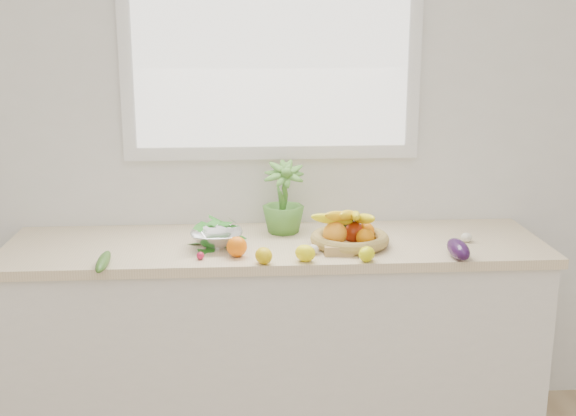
{
  "coord_description": "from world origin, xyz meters",
  "views": [
    {
      "loc": [
        -0.14,
        -0.93,
        1.78
      ],
      "look_at": [
        0.05,
        1.93,
        1.05
      ],
      "focal_mm": 45.0,
      "sensor_mm": 36.0,
      "label": 1
    }
  ],
  "objects": [
    {
      "name": "counter_cabinet",
      "position": [
        0.0,
        1.95,
        0.43
      ],
      "size": [
        2.2,
        0.58,
        0.86
      ],
      "primitive_type": "cube",
      "color": "silver",
      "rests_on": "ground"
    },
    {
      "name": "garlic_c",
      "position": [
        0.14,
        1.77,
        0.92
      ],
      "size": [
        0.06,
        0.06,
        0.04
      ],
      "primitive_type": "ellipsoid",
      "rotation": [
        0.0,
        0.0,
        -0.22
      ],
      "color": "silver",
      "rests_on": "countertop"
    },
    {
      "name": "orange_loose",
      "position": [
        -0.16,
        1.76,
        0.94
      ],
      "size": [
        0.1,
        0.1,
        0.08
      ],
      "primitive_type": "sphere",
      "rotation": [
        0.0,
        0.0,
        -0.29
      ],
      "color": "orange",
      "rests_on": "countertop"
    },
    {
      "name": "window_pane",
      "position": [
        0.0,
        2.21,
        1.75
      ],
      "size": [
        1.18,
        0.01,
        0.98
      ],
      "primitive_type": "cube",
      "color": "white",
      "rests_on": "window_frame"
    },
    {
      "name": "garlic_a",
      "position": [
        0.18,
        1.94,
        0.92
      ],
      "size": [
        0.06,
        0.06,
        0.04
      ],
      "primitive_type": "ellipsoid",
      "rotation": [
        0.0,
        0.0,
        -0.23
      ],
      "color": "white",
      "rests_on": "countertop"
    },
    {
      "name": "potted_herb",
      "position": [
        0.04,
        2.09,
        1.05
      ],
      "size": [
        0.18,
        0.18,
        0.32
      ],
      "primitive_type": "imported",
      "rotation": [
        0.0,
        0.0,
        -0.01
      ],
      "color": "#4B8731",
      "rests_on": "countertop"
    },
    {
      "name": "countertop",
      "position": [
        0.0,
        1.95,
        0.88
      ],
      "size": [
        2.24,
        0.62,
        0.04
      ],
      "primitive_type": "cube",
      "color": "beige",
      "rests_on": "counter_cabinet"
    },
    {
      "name": "radish",
      "position": [
        -0.3,
        1.74,
        0.92
      ],
      "size": [
        0.04,
        0.04,
        0.03
      ],
      "primitive_type": "sphere",
      "rotation": [
        0.0,
        0.0,
        -0.3
      ],
      "color": "#B9173C",
      "rests_on": "countertop"
    },
    {
      "name": "lemon_c",
      "position": [
        0.1,
        1.69,
        0.93
      ],
      "size": [
        0.11,
        0.1,
        0.07
      ],
      "primitive_type": "ellipsoid",
      "rotation": [
        0.0,
        0.0,
        0.92
      ],
      "color": "#FFF00D",
      "rests_on": "countertop"
    },
    {
      "name": "garlic_b",
      "position": [
        0.79,
        1.9,
        0.92
      ],
      "size": [
        0.06,
        0.06,
        0.04
      ],
      "primitive_type": "ellipsoid",
      "rotation": [
        0.0,
        0.0,
        0.37
      ],
      "color": "beige",
      "rests_on": "countertop"
    },
    {
      "name": "back_wall",
      "position": [
        0.0,
        2.25,
        1.35
      ],
      "size": [
        4.5,
        0.02,
        2.7
      ],
      "primitive_type": "cube",
      "color": "white",
      "rests_on": "ground"
    },
    {
      "name": "fruit_basket",
      "position": [
        0.3,
        1.88,
        0.95
      ],
      "size": [
        0.43,
        0.43,
        0.18
      ],
      "color": "tan",
      "rests_on": "countertop"
    },
    {
      "name": "apple",
      "position": [
        0.32,
        1.92,
        0.94
      ],
      "size": [
        0.09,
        0.09,
        0.09
      ],
      "primitive_type": "sphere",
      "rotation": [
        0.0,
        0.0,
        0.06
      ],
      "color": "#B2300E",
      "rests_on": "countertop"
    },
    {
      "name": "window_frame",
      "position": [
        0.0,
        2.23,
        1.75
      ],
      "size": [
        1.3,
        0.03,
        1.1
      ],
      "primitive_type": "cube",
      "color": "white",
      "rests_on": "back_wall"
    },
    {
      "name": "eggplant",
      "position": [
        0.7,
        1.69,
        0.94
      ],
      "size": [
        0.08,
        0.19,
        0.07
      ],
      "primitive_type": "ellipsoid",
      "rotation": [
        0.0,
        0.0,
        0.05
      ],
      "color": "#2A0F38",
      "rests_on": "countertop"
    },
    {
      "name": "lemon_b",
      "position": [
        0.33,
        1.67,
        0.93
      ],
      "size": [
        0.09,
        0.09,
        0.06
      ],
      "primitive_type": "ellipsoid",
      "rotation": [
        0.0,
        0.0,
        -0.58
      ],
      "color": "#E0E30C",
      "rests_on": "countertop"
    },
    {
      "name": "lemon_a",
      "position": [
        -0.06,
        1.67,
        0.93
      ],
      "size": [
        0.09,
        0.1,
        0.06
      ],
      "primitive_type": "ellipsoid",
      "rotation": [
        0.0,
        0.0,
        0.34
      ],
      "color": "#E1B90C",
      "rests_on": "countertop"
    },
    {
      "name": "cucumber",
      "position": [
        -0.66,
        1.67,
        0.92
      ],
      "size": [
        0.05,
        0.23,
        0.04
      ],
      "primitive_type": "ellipsoid",
      "rotation": [
        0.0,
        0.0,
        0.01
      ],
      "color": "#2B5218",
      "rests_on": "countertop"
    },
    {
      "name": "colander_with_spinach",
      "position": [
        -0.24,
        1.89,
        0.96
      ],
      "size": [
        0.22,
        0.22,
        0.12
      ],
      "color": "silver",
      "rests_on": "countertop"
    },
    {
      "name": "ginger",
      "position": [
        0.24,
        1.75,
        0.92
      ],
      "size": [
        0.12,
        0.06,
        0.04
      ],
      "primitive_type": "cube",
      "rotation": [
        0.0,
        0.0,
        -0.08
      ],
      "color": "tan",
      "rests_on": "countertop"
    }
  ]
}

